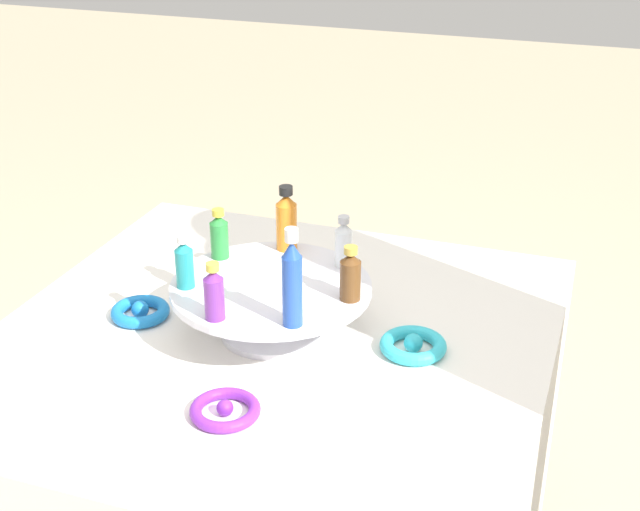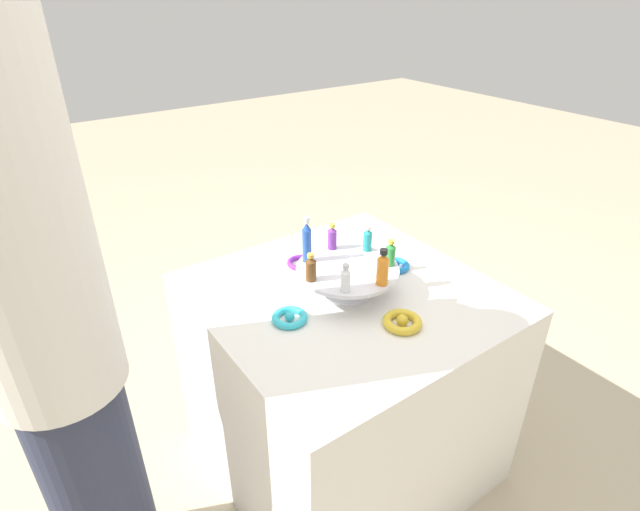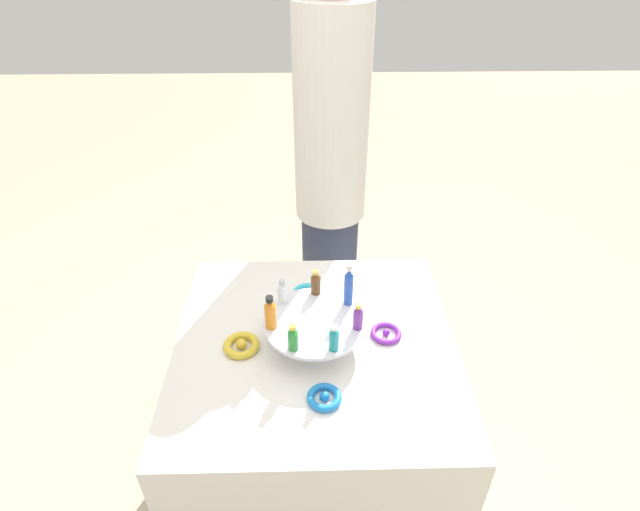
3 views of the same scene
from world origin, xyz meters
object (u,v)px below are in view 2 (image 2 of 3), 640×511
at_px(bottle_orange, 383,268).
at_px(ribbon_bow_blue, 395,265).
at_px(bottle_clear, 345,279).
at_px(ribbon_bow_gold, 402,322).
at_px(bottle_brown, 311,268).
at_px(ribbon_bow_teal, 290,317).
at_px(bottle_purple, 332,237).
at_px(bottle_teal, 368,239).
at_px(bottle_green, 390,254).
at_px(bottle_blue, 307,241).
at_px(display_stand, 347,275).
at_px(person_figure, 47,332).
at_px(ribbon_bow_purple, 301,262).

distance_m(bottle_orange, ribbon_bow_blue, 0.29).
xyz_separation_m(bottle_clear, ribbon_bow_gold, (-0.11, 0.13, -0.12)).
bearing_deg(ribbon_bow_blue, bottle_orange, 36.96).
xyz_separation_m(bottle_brown, ribbon_bow_teal, (0.10, 0.03, -0.12)).
xyz_separation_m(bottle_purple, ribbon_bow_blue, (-0.19, 0.10, -0.12)).
bearing_deg(bottle_brown, ribbon_bow_gold, 123.65).
distance_m(bottle_teal, ribbon_bow_blue, 0.16).
distance_m(bottle_green, ribbon_bow_teal, 0.37).
bearing_deg(bottle_brown, bottle_blue, -118.16).
xyz_separation_m(bottle_clear, bottle_green, (-0.20, -0.04, -0.00)).
relative_size(display_stand, ribbon_bow_blue, 3.26).
xyz_separation_m(display_stand, bottle_brown, (0.13, -0.01, 0.07)).
height_order(display_stand, bottle_purple, bottle_purple).
xyz_separation_m(bottle_clear, person_figure, (0.73, -0.18, 0.02)).
distance_m(bottle_clear, bottle_blue, 0.21).
relative_size(bottle_orange, ribbon_bow_blue, 1.16).
bearing_deg(bottle_clear, person_figure, -14.00).
bearing_deg(ribbon_bow_purple, bottle_green, 115.71).
bearing_deg(ribbon_bow_blue, ribbon_bow_gold, 50.74).
bearing_deg(ribbon_bow_gold, bottle_orange, -90.63).
bearing_deg(bottle_brown, ribbon_bow_teal, 16.69).
xyz_separation_m(display_stand, bottle_orange, (-0.02, 0.13, 0.08)).
relative_size(bottle_clear, bottle_blue, 0.58).
bearing_deg(display_stand, ribbon_bow_blue, -174.26).
relative_size(bottle_clear, ribbon_bow_teal, 0.83).
bearing_deg(display_stand, bottle_green, 151.84).
relative_size(bottle_clear, ribbon_bow_blue, 0.89).
bearing_deg(bottle_brown, ribbon_bow_blue, -177.26).
bearing_deg(bottle_green, ribbon_bow_gold, 60.35).
height_order(bottle_orange, bottle_green, bottle_orange).
height_order(bottle_orange, bottle_purple, bottle_orange).
bearing_deg(bottle_brown, bottle_purple, -143.88).
height_order(bottle_green, person_figure, person_figure).
xyz_separation_m(bottle_brown, ribbon_bow_purple, (-0.11, -0.22, -0.12)).
height_order(bottle_blue, person_figure, person_figure).
xyz_separation_m(bottle_orange, ribbon_bow_blue, (-0.20, -0.15, -0.13)).
height_order(display_stand, bottle_blue, bottle_blue).
bearing_deg(ribbon_bow_blue, bottle_green, 37.64).
height_order(ribbon_bow_gold, person_figure, person_figure).
bearing_deg(display_stand, bottle_purple, -105.30).
distance_m(bottle_green, bottle_brown, 0.26).
relative_size(bottle_blue, ribbon_bow_gold, 1.34).
distance_m(bottle_purple, person_figure, 0.85).
xyz_separation_m(bottle_blue, ribbon_bow_purple, (-0.06, -0.12, -0.15)).
height_order(bottle_brown, ribbon_bow_gold, bottle_brown).
height_order(bottle_green, ribbon_bow_purple, bottle_green).
relative_size(bottle_teal, ribbon_bow_teal, 0.83).
bearing_deg(bottle_green, bottle_orange, 36.12).
height_order(bottle_clear, bottle_purple, bottle_purple).
relative_size(bottle_blue, ribbon_bow_teal, 1.44).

